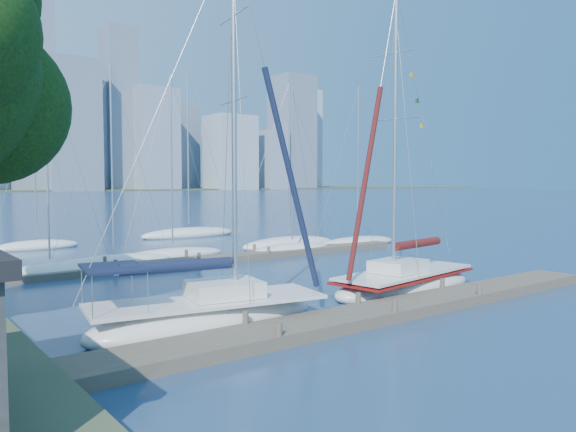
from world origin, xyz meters
TOP-DOWN VIEW (x-y plane):
  - ground at (0.00, 0.00)m, footprint 700.00×700.00m
  - near_dock at (0.00, 0.00)m, footprint 26.00×2.00m
  - far_dock at (2.00, 16.00)m, footprint 30.00×1.80m
  - sailboat_navy at (-5.51, 2.45)m, footprint 8.83×4.18m
  - sailboat_maroon at (4.52, 2.56)m, footprint 8.52×3.91m
  - bg_boat_0 at (-6.97, 16.56)m, footprint 6.21×3.27m
  - bg_boat_1 at (-2.97, 18.26)m, footprint 7.47×3.06m
  - bg_boat_2 at (1.24, 19.17)m, footprint 7.40×3.24m
  - bg_boat_3 at (9.02, 16.60)m, footprint 6.94×4.50m
  - bg_boat_4 at (10.81, 19.29)m, footprint 8.60×4.44m
  - bg_boat_5 at (15.93, 17.25)m, footprint 7.72×2.78m
  - bg_boat_6 at (-4.53, 29.70)m, footprint 6.22×3.15m
  - bg_boat_7 at (8.59, 31.20)m, footprint 9.11×2.75m

SIDE VIEW (x-z plane):
  - ground at x=0.00m, z-range 0.00..0.00m
  - far_dock at x=2.00m, z-range 0.00..0.36m
  - near_dock at x=0.00m, z-range 0.00..0.40m
  - bg_boat_2 at x=1.24m, z-range -5.79..6.25m
  - bg_boat_1 at x=-2.97m, z-range -5.76..6.21m
  - bg_boat_5 at x=15.93m, z-range -6.01..6.49m
  - bg_boat_0 at x=-6.97m, z-range -5.51..5.99m
  - bg_boat_3 at x=9.02m, z-range -5.62..6.11m
  - bg_boat_6 at x=-4.53m, z-range -6.28..6.79m
  - bg_boat_4 at x=10.81m, z-range -6.04..6.58m
  - bg_boat_7 at x=8.59m, z-range -7.11..7.69m
  - sailboat_navy at x=-5.51m, z-range -5.79..7.92m
  - sailboat_maroon at x=4.52m, z-range -5.72..7.89m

